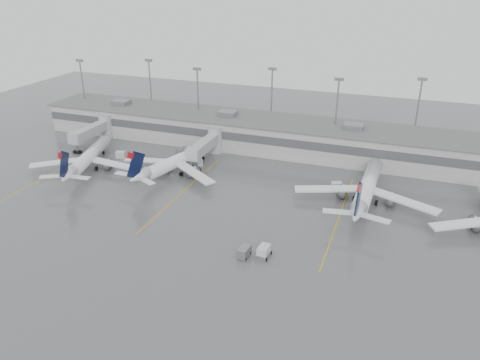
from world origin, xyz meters
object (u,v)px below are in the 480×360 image
(jet_mid_left, at_px, (175,161))
(jet_mid_right, at_px, (367,188))
(baggage_tug, at_px, (264,253))
(jet_far_left, at_px, (87,158))

(jet_mid_left, bearing_deg, jet_mid_right, 14.13)
(jet_mid_left, height_order, baggage_tug, jet_mid_left)
(jet_mid_right, xyz_separation_m, baggage_tug, (-14.25, -27.54, -2.62))
(jet_mid_left, xyz_separation_m, jet_mid_right, (45.55, -0.01, 0.27))
(jet_mid_left, bearing_deg, baggage_tug, -27.22)
(jet_mid_right, relative_size, baggage_tug, 10.21)
(jet_mid_right, bearing_deg, jet_far_left, -173.62)
(jet_mid_left, distance_m, jet_mid_right, 45.55)
(jet_far_left, relative_size, jet_mid_right, 0.89)
(baggage_tug, bearing_deg, jet_mid_right, 66.95)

